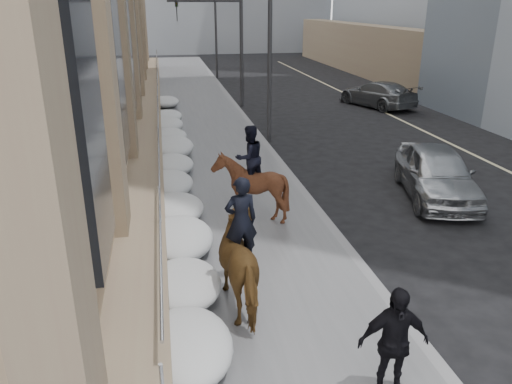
# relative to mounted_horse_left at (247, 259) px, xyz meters

# --- Properties ---
(ground) EXTENTS (140.00, 140.00, 0.00)m
(ground) POSITION_rel_mounted_horse_left_xyz_m (0.20, -1.51, -1.13)
(ground) COLOR black
(ground) RESTS_ON ground
(sidewalk) EXTENTS (5.00, 80.00, 0.12)m
(sidewalk) POSITION_rel_mounted_horse_left_xyz_m (0.20, 8.49, -1.07)
(sidewalk) COLOR #555557
(sidewalk) RESTS_ON ground
(curb) EXTENTS (0.24, 80.00, 0.12)m
(curb) POSITION_rel_mounted_horse_left_xyz_m (2.82, 8.49, -1.07)
(curb) COLOR slate
(curb) RESTS_ON ground
(lane_line) EXTENTS (0.15, 70.00, 0.01)m
(lane_line) POSITION_rel_mounted_horse_left_xyz_m (10.70, 8.49, -1.13)
(lane_line) COLOR #BFB78C
(lane_line) RESTS_ON ground
(streetlight_mid) EXTENTS (1.71, 0.24, 8.00)m
(streetlight_mid) POSITION_rel_mounted_horse_left_xyz_m (2.94, 12.49, 3.45)
(streetlight_mid) COLOR #2D2D30
(streetlight_mid) RESTS_ON ground
(streetlight_far) EXTENTS (1.71, 0.24, 8.00)m
(streetlight_far) POSITION_rel_mounted_horse_left_xyz_m (2.94, 32.49, 3.45)
(streetlight_far) COLOR #2D2D30
(streetlight_far) RESTS_ON ground
(traffic_signal) EXTENTS (4.10, 0.22, 6.00)m
(traffic_signal) POSITION_rel_mounted_horse_left_xyz_m (2.27, 20.49, 2.87)
(traffic_signal) COLOR #2D2D30
(traffic_signal) RESTS_ON ground
(snow_bank) EXTENTS (1.70, 18.10, 0.76)m
(snow_bank) POSITION_rel_mounted_horse_left_xyz_m (-1.22, 6.59, -0.66)
(snow_bank) COLOR silver
(snow_bank) RESTS_ON sidewalk
(mounted_horse_left) EXTENTS (1.31, 2.34, 2.60)m
(mounted_horse_left) POSITION_rel_mounted_horse_left_xyz_m (0.00, 0.00, 0.00)
(mounted_horse_left) COLOR #503518
(mounted_horse_left) RESTS_ON sidewalk
(mounted_horse_right) EXTENTS (2.05, 2.14, 2.59)m
(mounted_horse_right) POSITION_rel_mounted_horse_left_xyz_m (0.78, 4.11, 0.05)
(mounted_horse_right) COLOR #3D1F11
(mounted_horse_right) RESTS_ON sidewalk
(pedestrian) EXTENTS (1.10, 0.52, 1.82)m
(pedestrian) POSITION_rel_mounted_horse_left_xyz_m (1.70, -2.73, -0.10)
(pedestrian) COLOR black
(pedestrian) RESTS_ON sidewalk
(car_silver) EXTENTS (3.01, 5.02, 1.60)m
(car_silver) POSITION_rel_mounted_horse_left_xyz_m (6.75, 4.96, -0.34)
(car_silver) COLOR #A0A3A7
(car_silver) RESTS_ON ground
(car_grey) EXTENTS (3.65, 5.48, 1.47)m
(car_grey) POSITION_rel_mounted_horse_left_xyz_m (10.90, 18.94, -0.40)
(car_grey) COLOR #5A5E62
(car_grey) RESTS_ON ground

